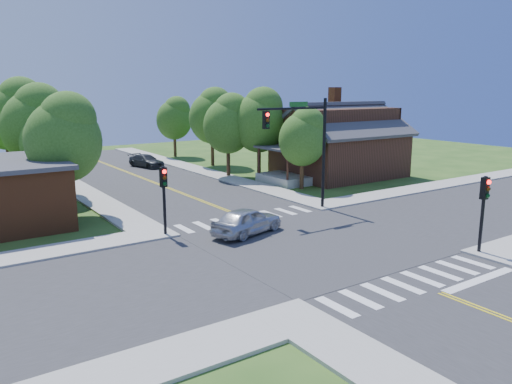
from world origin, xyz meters
TOP-DOWN VIEW (x-y plane):
  - ground at (0.00, 0.00)m, footprint 100.00×100.00m
  - road_ns at (0.00, 0.00)m, footprint 10.00×90.00m
  - road_ew at (0.00, 0.00)m, footprint 90.00×10.00m
  - intersection_patch at (0.00, 0.00)m, footprint 10.20×10.20m
  - sidewalk_ne at (15.82, 15.82)m, footprint 40.00×40.00m
  - crosswalk_north at (0.00, 6.20)m, footprint 8.85×2.00m
  - crosswalk_south at (0.00, -6.20)m, footprint 8.85×2.00m
  - centerline at (0.00, 0.00)m, footprint 0.30×90.00m
  - stop_bar at (2.50, -7.60)m, footprint 4.60×0.45m
  - signal_mast_ne at (3.91, 5.59)m, footprint 5.30×0.42m
  - signal_pole_se at (5.60, -5.62)m, footprint 0.34×0.42m
  - signal_pole_nw at (-5.60, 5.58)m, footprint 0.34×0.42m
  - house_ne at (15.11, 14.23)m, footprint 13.05×8.80m
  - tree_e_a at (8.74, 11.44)m, footprint 3.78×3.59m
  - tree_e_b at (8.84, 17.52)m, footprint 4.68×4.45m
  - tree_e_c at (8.96, 26.11)m, footprint 4.69×4.46m
  - tree_e_d at (8.68, 34.48)m, footprint 4.09×3.89m
  - tree_w_a at (-8.71, 12.78)m, footprint 4.51×4.28m
  - tree_w_b at (-8.78, 20.37)m, footprint 4.85×4.60m
  - tree_w_c at (-8.60, 28.43)m, footprint 5.18×4.92m
  - tree_w_d at (-8.61, 36.71)m, footprint 3.63×3.45m
  - tree_house at (6.76, 19.33)m, footprint 4.39×4.17m
  - tree_bldg at (-8.41, 18.28)m, footprint 3.88×3.68m
  - car_silver at (-1.82, 3.36)m, footprint 4.00×5.27m
  - car_dgrey at (2.72, 28.70)m, footprint 3.94×5.18m

SIDE VIEW (x-z plane):
  - ground at x=0.00m, z-range 0.00..0.00m
  - intersection_patch at x=0.00m, z-range -0.03..0.03m
  - stop_bar at x=2.50m, z-range -0.05..0.05m
  - road_ns at x=0.00m, z-range 0.00..0.04m
  - road_ew at x=0.00m, z-range 0.01..0.04m
  - crosswalk_north at x=0.00m, z-range 0.04..0.05m
  - crosswalk_south at x=0.00m, z-range 0.04..0.05m
  - centerline at x=0.00m, z-range 0.04..0.05m
  - sidewalk_ne at x=15.82m, z-range 0.00..0.14m
  - car_dgrey at x=2.72m, z-range 0.00..1.24m
  - car_silver at x=-1.82m, z-range 0.00..1.49m
  - signal_pole_se at x=5.60m, z-range 0.76..4.56m
  - signal_pole_nw at x=-5.60m, z-range 0.76..4.56m
  - house_ne at x=15.11m, z-range -0.23..6.88m
  - tree_w_d at x=-8.61m, z-range 0.95..7.12m
  - tree_e_a at x=8.74m, z-range 0.99..7.42m
  - tree_bldg at x=-8.41m, z-range 1.02..7.61m
  - tree_e_d at x=8.68m, z-range 1.08..8.03m
  - signal_mast_ne at x=3.91m, z-range 1.25..8.45m
  - tree_house at x=6.76m, z-range 1.16..8.61m
  - tree_w_a at x=-8.71m, z-range 1.19..8.85m
  - tree_e_b at x=8.84m, z-range 1.23..9.20m
  - tree_e_c at x=8.96m, z-range 1.24..9.21m
  - tree_w_b at x=-8.78m, z-range 1.28..9.52m
  - tree_w_c at x=-8.60m, z-range 1.37..10.18m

